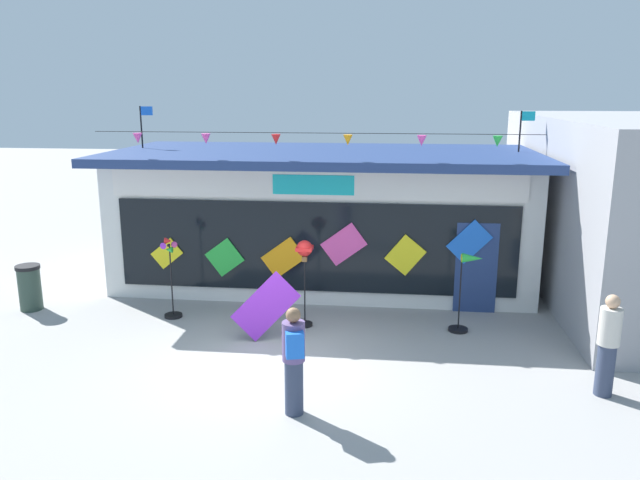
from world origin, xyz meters
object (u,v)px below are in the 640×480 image
object	(u,v)px
person_near_camera	(608,345)
trash_bin	(30,287)
wind_spinner_far_left	(171,277)
wind_spinner_center_left	(466,285)
wind_spinner_left	(305,259)
display_kite_on_ground	(266,306)
kite_shop_building	(324,215)
person_mid_plaza	(294,359)

from	to	relation	value
person_near_camera	trash_bin	world-z (taller)	person_near_camera
wind_spinner_far_left	wind_spinner_center_left	distance (m)	6.13
wind_spinner_left	display_kite_on_ground	bearing A→B (deg)	-129.70
wind_spinner_center_left	wind_spinner_far_left	bearing A→B (deg)	179.15
kite_shop_building	wind_spinner_left	bearing A→B (deg)	-90.49
wind_spinner_center_left	person_mid_plaza	xyz separation A→B (m)	(-2.90, -3.67, -0.09)
wind_spinner_left	wind_spinner_far_left	bearing A→B (deg)	176.82
person_mid_plaza	wind_spinner_center_left	bearing A→B (deg)	-143.05
trash_bin	display_kite_on_ground	size ratio (longest dim) A/B	0.81
wind_spinner_left	trash_bin	size ratio (longest dim) A/B	1.78
wind_spinner_left	display_kite_on_ground	world-z (taller)	wind_spinner_left
wind_spinner_center_left	person_mid_plaza	distance (m)	4.68
person_near_camera	person_mid_plaza	world-z (taller)	same
kite_shop_building	wind_spinner_left	size ratio (longest dim) A/B	5.65
wind_spinner_left	kite_shop_building	bearing A→B (deg)	89.51
wind_spinner_left	person_near_camera	xyz separation A→B (m)	(5.16, -2.43, -0.57)
wind_spinner_far_left	person_near_camera	size ratio (longest dim) A/B	1.05
kite_shop_building	wind_spinner_left	xyz separation A→B (m)	(-0.03, -3.35, -0.25)
kite_shop_building	display_kite_on_ground	size ratio (longest dim) A/B	8.20
wind_spinner_left	person_near_camera	size ratio (longest dim) A/B	1.08
person_mid_plaza	display_kite_on_ground	xyz separation A→B (m)	(-1.00, 2.81, -0.21)
wind_spinner_center_left	display_kite_on_ground	size ratio (longest dim) A/B	1.30
trash_bin	display_kite_on_ground	bearing A→B (deg)	-10.88
person_mid_plaza	display_kite_on_ground	world-z (taller)	person_mid_plaza
wind_spinner_left	display_kite_on_ground	distance (m)	1.27
wind_spinner_left	person_mid_plaza	bearing A→B (deg)	-84.54
person_mid_plaza	trash_bin	bearing A→B (deg)	-45.45
wind_spinner_center_left	person_near_camera	size ratio (longest dim) A/B	0.97
wind_spinner_left	trash_bin	distance (m)	6.26
kite_shop_building	wind_spinner_far_left	world-z (taller)	kite_shop_building
wind_spinner_left	person_mid_plaza	world-z (taller)	wind_spinner_left
person_near_camera	display_kite_on_ground	xyz separation A→B (m)	(-5.81, 1.64, -0.18)
kite_shop_building	wind_spinner_center_left	xyz separation A→B (m)	(3.22, -3.28, -0.70)
person_mid_plaza	trash_bin	world-z (taller)	person_mid_plaza
wind_spinner_far_left	wind_spinner_center_left	size ratio (longest dim) A/B	1.08
wind_spinner_center_left	display_kite_on_ground	xyz separation A→B (m)	(-3.90, -0.86, -0.30)
kite_shop_building	person_near_camera	bearing A→B (deg)	-48.39
person_near_camera	kite_shop_building	bearing A→B (deg)	-55.78
kite_shop_building	wind_spinner_far_left	distance (m)	4.39
wind_spinner_far_left	display_kite_on_ground	world-z (taller)	wind_spinner_far_left
person_mid_plaza	trash_bin	xyz separation A→B (m)	(-6.53, 3.88, -0.37)
wind_spinner_far_left	person_near_camera	world-z (taller)	wind_spinner_far_left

